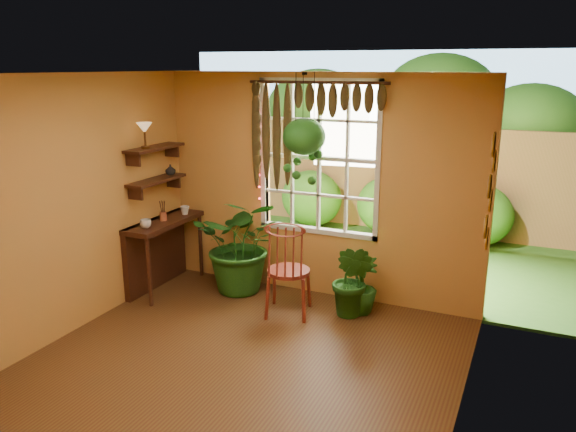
{
  "coord_description": "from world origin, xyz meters",
  "views": [
    {
      "loc": [
        2.38,
        -3.91,
        2.77
      ],
      "look_at": [
        0.1,
        1.15,
        1.27
      ],
      "focal_mm": 35.0,
      "sensor_mm": 36.0,
      "label": 1
    }
  ],
  "objects_px": {
    "counter_ledge": "(159,246)",
    "windsor_chair": "(288,283)",
    "potted_plant_mid": "(353,281)",
    "hanging_basket": "(304,140)",
    "potted_plant_left": "(243,244)"
  },
  "relations": [
    {
      "from": "counter_ledge",
      "to": "hanging_basket",
      "type": "bearing_deg",
      "value": 12.53
    },
    {
      "from": "potted_plant_left",
      "to": "potted_plant_mid",
      "type": "xyz_separation_m",
      "value": [
        1.49,
        -0.17,
        -0.18
      ]
    },
    {
      "from": "counter_ledge",
      "to": "potted_plant_mid",
      "type": "xyz_separation_m",
      "value": [
        2.54,
        0.14,
        -0.11
      ]
    },
    {
      "from": "windsor_chair",
      "to": "hanging_basket",
      "type": "bearing_deg",
      "value": 78.5
    },
    {
      "from": "counter_ledge",
      "to": "windsor_chair",
      "type": "distance_m",
      "value": 1.86
    },
    {
      "from": "potted_plant_left",
      "to": "potted_plant_mid",
      "type": "height_order",
      "value": "potted_plant_left"
    },
    {
      "from": "counter_ledge",
      "to": "hanging_basket",
      "type": "height_order",
      "value": "hanging_basket"
    },
    {
      "from": "hanging_basket",
      "to": "potted_plant_mid",
      "type": "bearing_deg",
      "value": -20.33
    },
    {
      "from": "counter_ledge",
      "to": "windsor_chair",
      "type": "height_order",
      "value": "windsor_chair"
    },
    {
      "from": "potted_plant_left",
      "to": "potted_plant_mid",
      "type": "bearing_deg",
      "value": -6.52
    },
    {
      "from": "windsor_chair",
      "to": "potted_plant_mid",
      "type": "height_order",
      "value": "windsor_chair"
    },
    {
      "from": "windsor_chair",
      "to": "hanging_basket",
      "type": "height_order",
      "value": "hanging_basket"
    },
    {
      "from": "windsor_chair",
      "to": "hanging_basket",
      "type": "distance_m",
      "value": 1.64
    },
    {
      "from": "hanging_basket",
      "to": "counter_ledge",
      "type": "bearing_deg",
      "value": -167.47
    },
    {
      "from": "counter_ledge",
      "to": "windsor_chair",
      "type": "bearing_deg",
      "value": -3.08
    }
  ]
}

